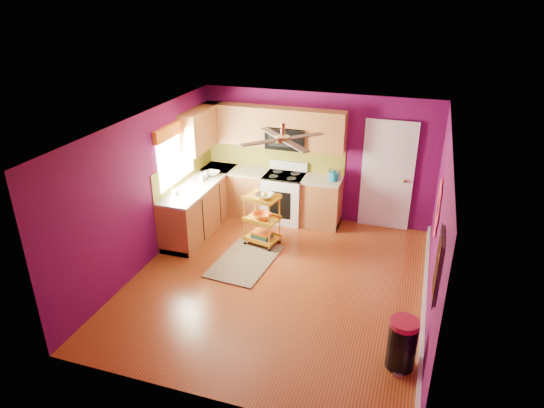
% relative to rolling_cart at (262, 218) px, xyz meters
% --- Properties ---
extents(ground, '(5.00, 5.00, 0.00)m').
position_rel_rolling_cart_xyz_m(ground, '(0.62, -1.07, -0.53)').
color(ground, maroon).
rests_on(ground, ground).
extents(room_envelope, '(4.54, 5.04, 2.52)m').
position_rel_rolling_cart_xyz_m(room_envelope, '(0.65, -1.07, 1.10)').
color(room_envelope, '#5C0A48').
rests_on(room_envelope, ground).
extents(lower_cabinets, '(2.81, 2.31, 0.94)m').
position_rel_rolling_cart_xyz_m(lower_cabinets, '(-0.72, 0.75, -0.10)').
color(lower_cabinets, '#945628').
rests_on(lower_cabinets, ground).
extents(electric_range, '(0.76, 0.66, 1.13)m').
position_rel_rolling_cart_xyz_m(electric_range, '(0.07, 1.10, -0.05)').
color(electric_range, white).
rests_on(electric_range, ground).
extents(upper_cabinetry, '(2.80, 2.30, 1.26)m').
position_rel_rolling_cart_xyz_m(upper_cabinetry, '(-0.62, 1.10, 1.27)').
color(upper_cabinetry, '#945628').
rests_on(upper_cabinetry, ground).
extents(left_window, '(0.08, 1.35, 1.08)m').
position_rel_rolling_cart_xyz_m(left_window, '(-1.59, -0.02, 1.20)').
color(left_window, white).
rests_on(left_window, ground).
extents(panel_door, '(0.95, 0.11, 2.15)m').
position_rel_rolling_cart_xyz_m(panel_door, '(1.98, 1.40, 0.49)').
color(panel_door, white).
rests_on(panel_door, ground).
extents(right_wall_art, '(0.04, 2.74, 1.04)m').
position_rel_rolling_cart_xyz_m(right_wall_art, '(2.85, -1.41, 0.91)').
color(right_wall_art, black).
rests_on(right_wall_art, ground).
extents(ceiling_fan, '(1.01, 1.01, 0.26)m').
position_rel_rolling_cart_xyz_m(ceiling_fan, '(0.62, -0.87, 1.76)').
color(ceiling_fan, '#BF8C3F').
rests_on(ceiling_fan, ground).
extents(shag_rug, '(0.99, 1.50, 0.02)m').
position_rel_rolling_cart_xyz_m(shag_rug, '(-0.09, -0.66, -0.52)').
color(shag_rug, black).
rests_on(shag_rug, ground).
extents(rolling_cart, '(0.65, 0.53, 1.04)m').
position_rel_rolling_cart_xyz_m(rolling_cart, '(0.00, 0.00, 0.00)').
color(rolling_cart, yellow).
rests_on(rolling_cart, ground).
extents(trash_can, '(0.37, 0.40, 0.68)m').
position_rel_rolling_cart_xyz_m(trash_can, '(2.60, -2.37, -0.20)').
color(trash_can, black).
rests_on(trash_can, ground).
extents(teal_kettle, '(0.18, 0.18, 0.21)m').
position_rel_rolling_cart_xyz_m(teal_kettle, '(1.02, 1.13, 0.49)').
color(teal_kettle, '#13728F').
rests_on(teal_kettle, lower_cabinets).
extents(toaster, '(0.22, 0.15, 0.18)m').
position_rel_rolling_cart_xyz_m(toaster, '(1.02, 1.19, 0.50)').
color(toaster, beige).
rests_on(toaster, lower_cabinets).
extents(soap_bottle_a, '(0.08, 0.08, 0.18)m').
position_rel_rolling_cart_xyz_m(soap_bottle_a, '(-1.29, 0.31, 0.50)').
color(soap_bottle_a, '#EA3F72').
rests_on(soap_bottle_a, lower_cabinets).
extents(soap_bottle_b, '(0.13, 0.13, 0.16)m').
position_rel_rolling_cart_xyz_m(soap_bottle_b, '(-1.30, 0.48, 0.49)').
color(soap_bottle_b, white).
rests_on(soap_bottle_b, lower_cabinets).
extents(counter_dish, '(0.28, 0.28, 0.07)m').
position_rel_rolling_cart_xyz_m(counter_dish, '(-1.25, 0.68, 0.44)').
color(counter_dish, white).
rests_on(counter_dish, lower_cabinets).
extents(counter_cup, '(0.13, 0.13, 0.10)m').
position_rel_rolling_cart_xyz_m(counter_cup, '(-1.45, -0.39, 0.46)').
color(counter_cup, white).
rests_on(counter_cup, lower_cabinets).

